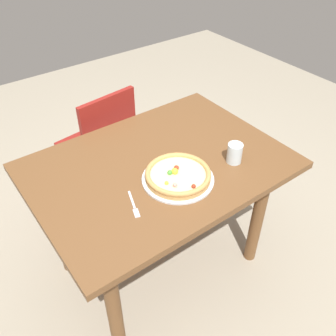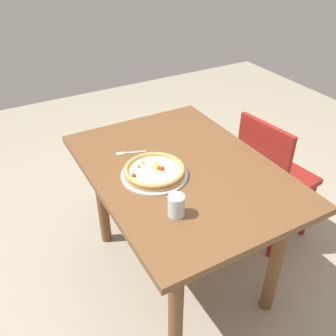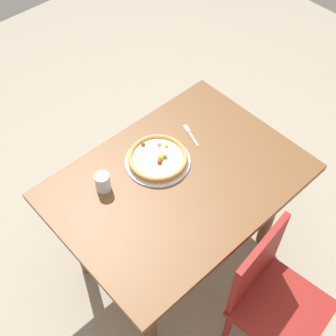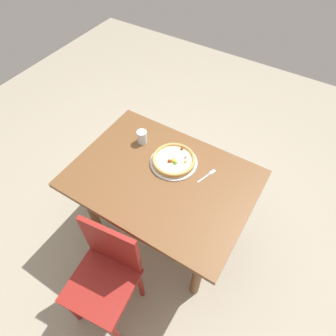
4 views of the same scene
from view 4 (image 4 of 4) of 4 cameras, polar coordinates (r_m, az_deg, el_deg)
name	(u,v)px [view 4 (image 4 of 4)]	position (r m, az deg, el deg)	size (l,w,h in m)	color
ground_plane	(163,230)	(2.66, -0.89, -11.99)	(6.00, 6.00, 0.00)	#9E937F
dining_table	(162,188)	(2.10, -1.11, -3.83)	(1.23, 0.89, 0.78)	brown
chair_near	(106,274)	(2.02, -11.96, -19.44)	(0.44, 0.44, 0.90)	maroon
plate	(174,162)	(2.08, 1.12, 1.14)	(0.33, 0.33, 0.01)	silver
pizza	(174,160)	(2.06, 1.14, 1.59)	(0.30, 0.30, 0.05)	tan
fork	(208,175)	(2.03, 7.74, -1.36)	(0.07, 0.16, 0.00)	silver
drinking_glass	(142,137)	(2.19, -5.04, 6.02)	(0.07, 0.07, 0.10)	silver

